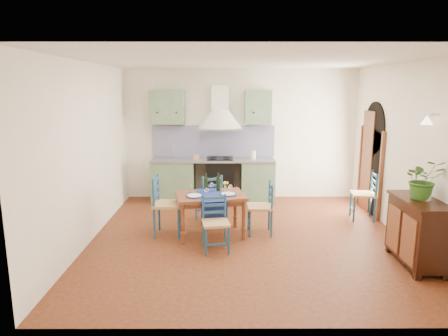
{
  "coord_description": "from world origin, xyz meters",
  "views": [
    {
      "loc": [
        -0.39,
        -6.15,
        2.41
      ],
      "look_at": [
        -0.37,
        0.3,
        1.1
      ],
      "focal_mm": 32.0,
      "sensor_mm": 36.0,
      "label": 1
    }
  ],
  "objects_px": {
    "chair_near": "(216,223)",
    "potted_plant": "(423,179)",
    "sideboard": "(418,230)",
    "dining_table": "(211,199)"
  },
  "relations": [
    {
      "from": "chair_near",
      "to": "potted_plant",
      "type": "bearing_deg",
      "value": -9.97
    },
    {
      "from": "sideboard",
      "to": "potted_plant",
      "type": "xyz_separation_m",
      "value": [
        0.02,
        0.02,
        0.7
      ]
    },
    {
      "from": "chair_near",
      "to": "potted_plant",
      "type": "xyz_separation_m",
      "value": [
        2.78,
        -0.49,
        0.78
      ]
    },
    {
      "from": "sideboard",
      "to": "potted_plant",
      "type": "bearing_deg",
      "value": 48.42
    },
    {
      "from": "chair_near",
      "to": "sideboard",
      "type": "bearing_deg",
      "value": -10.52
    },
    {
      "from": "dining_table",
      "to": "sideboard",
      "type": "bearing_deg",
      "value": -21.64
    },
    {
      "from": "dining_table",
      "to": "potted_plant",
      "type": "height_order",
      "value": "potted_plant"
    },
    {
      "from": "dining_table",
      "to": "chair_near",
      "type": "distance_m",
      "value": 0.65
    },
    {
      "from": "sideboard",
      "to": "chair_near",
      "type": "bearing_deg",
      "value": 169.48
    },
    {
      "from": "chair_near",
      "to": "sideboard",
      "type": "xyz_separation_m",
      "value": [
        2.76,
        -0.51,
        0.08
      ]
    }
  ]
}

